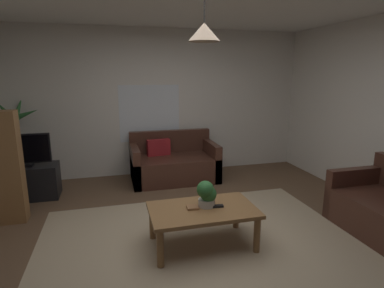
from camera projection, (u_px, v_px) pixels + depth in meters
floor at (199, 243)px, 3.48m from camera, size 5.36×5.21×0.02m
rug at (204, 251)px, 3.29m from camera, size 3.48×2.87×0.01m
wall_back at (159, 103)px, 5.67m from camera, size 5.48×0.06×2.60m
window_pane at (150, 113)px, 5.64m from camera, size 1.08×0.01×1.01m
couch_under_window at (174, 164)px, 5.45m from camera, size 1.46×0.84×0.82m
coffee_table at (203, 214)px, 3.34m from camera, size 1.13×0.67×0.43m
book_on_table_0 at (193, 207)px, 3.32m from camera, size 0.13×0.13×0.02m
remote_on_table_0 at (216, 206)px, 3.35m from camera, size 0.16×0.06×0.02m
remote_on_table_1 at (210, 204)px, 3.40m from camera, size 0.09×0.17×0.02m
potted_plant_on_table at (207, 194)px, 3.33m from camera, size 0.22×0.20×0.29m
tv_stand at (27, 182)px, 4.64m from camera, size 0.90×0.44×0.50m
tv at (22, 150)px, 4.51m from camera, size 0.77×0.16×0.48m
potted_palm_corner at (18, 151)px, 4.92m from camera, size 0.78×0.88×1.48m
pendant_lamp at (204, 32)px, 2.93m from camera, size 0.31×0.31×0.48m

